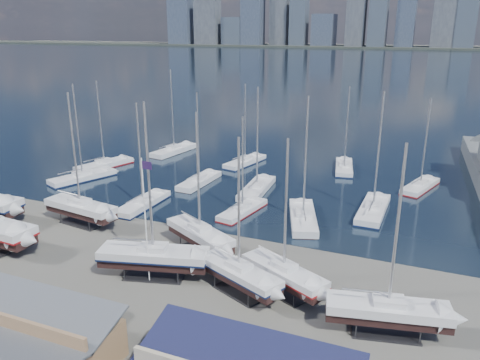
% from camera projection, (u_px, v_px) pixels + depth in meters
% --- Properties ---
extents(ground, '(1400.00, 1400.00, 0.00)m').
position_uv_depth(ground, '(149.00, 266.00, 47.04)').
color(ground, '#605E59').
rests_on(ground, ground).
extents(water, '(1400.00, 600.00, 0.40)m').
position_uv_depth(water, '(399.00, 63.00, 319.66)').
color(water, '#192C3B').
rests_on(water, ground).
extents(far_shore, '(1400.00, 80.00, 2.20)m').
position_uv_depth(far_shore, '(417.00, 48.00, 547.88)').
color(far_shore, '#2D332D').
rests_on(far_shore, ground).
extents(skyline, '(639.14, 43.80, 107.69)m').
position_uv_depth(skyline, '(414.00, 13.00, 533.48)').
color(skyline, '#475166').
rests_on(skyline, far_shore).
extents(shed_grey, '(12.60, 8.40, 4.17)m').
position_uv_depth(shed_grey, '(20.00, 342.00, 32.30)').
color(shed_grey, '#8C6B4C').
rests_on(shed_grey, ground).
extents(sailboat_cradle_2, '(10.05, 4.03, 15.96)m').
position_uv_depth(sailboat_cradle_2, '(81.00, 208.00, 56.54)').
color(sailboat_cradle_2, '#2D2D33').
rests_on(sailboat_cradle_2, ground).
extents(sailboat_cradle_3, '(10.87, 5.51, 16.85)m').
position_uv_depth(sailboat_cradle_3, '(154.00, 257.00, 44.42)').
color(sailboat_cradle_3, '#2D2D33').
rests_on(sailboat_cradle_3, ground).
extents(sailboat_cradle_4, '(9.29, 6.60, 15.04)m').
position_uv_depth(sailboat_cradle_4, '(200.00, 234.00, 49.46)').
color(sailboat_cradle_4, '#2D2D33').
rests_on(sailboat_cradle_4, ground).
extents(sailboat_cradle_5, '(9.08, 5.87, 14.42)m').
position_uv_depth(sailboat_cradle_5, '(239.00, 273.00, 41.62)').
color(sailboat_cradle_5, '#2D2D33').
rests_on(sailboat_cradle_5, ground).
extents(sailboat_cradle_6, '(8.92, 6.14, 14.29)m').
position_uv_depth(sailboat_cradle_6, '(284.00, 273.00, 41.64)').
color(sailboat_cradle_6, '#2D2D33').
rests_on(sailboat_cradle_6, ground).
extents(sailboat_cradle_7, '(9.70, 4.51, 15.34)m').
position_uv_depth(sailboat_cradle_7, '(388.00, 311.00, 36.01)').
color(sailboat_cradle_7, '#2D2D33').
rests_on(sailboat_cradle_7, ground).
extents(sailboat_moored_0, '(6.64, 10.82, 15.68)m').
position_uv_depth(sailboat_moored_0, '(83.00, 178.00, 73.49)').
color(sailboat_moored_0, black).
rests_on(sailboat_moored_0, water).
extents(sailboat_moored_1, '(5.99, 10.65, 15.36)m').
position_uv_depth(sailboat_moored_1, '(104.00, 166.00, 80.23)').
color(sailboat_moored_1, black).
rests_on(sailboat_moored_1, water).
extents(sailboat_moored_2, '(4.67, 11.19, 16.39)m').
position_uv_depth(sailboat_moored_2, '(174.00, 151.00, 89.50)').
color(sailboat_moored_2, black).
rests_on(sailboat_moored_2, water).
extents(sailboat_moored_3, '(2.85, 9.80, 14.60)m').
position_uv_depth(sailboat_moored_3, '(143.00, 205.00, 62.56)').
color(sailboat_moored_3, black).
rests_on(sailboat_moored_3, water).
extents(sailboat_moored_4, '(3.14, 9.77, 14.59)m').
position_uv_depth(sailboat_moored_4, '(199.00, 182.00, 71.74)').
color(sailboat_moored_4, black).
rests_on(sailboat_moored_4, water).
extents(sailboat_moored_5, '(4.82, 10.16, 14.65)m').
position_uv_depth(sailboat_moored_5, '(245.00, 163.00, 82.03)').
color(sailboat_moored_5, black).
rests_on(sailboat_moored_5, water).
extents(sailboat_moored_6, '(3.99, 9.11, 13.17)m').
position_uv_depth(sailboat_moored_6, '(243.00, 211.00, 60.34)').
color(sailboat_moored_6, black).
rests_on(sailboat_moored_6, water).
extents(sailboat_moored_7, '(3.62, 10.70, 15.90)m').
position_uv_depth(sailboat_moored_7, '(257.00, 190.00, 68.30)').
color(sailboat_moored_7, black).
rests_on(sailboat_moored_7, water).
extents(sailboat_moored_8, '(4.53, 10.15, 14.66)m').
position_uv_depth(sailboat_moored_8, '(344.00, 168.00, 78.74)').
color(sailboat_moored_8, black).
rests_on(sailboat_moored_8, water).
extents(sailboat_moored_9, '(6.23, 11.12, 16.18)m').
position_uv_depth(sailboat_moored_9, '(303.00, 219.00, 57.78)').
color(sailboat_moored_9, black).
rests_on(sailboat_moored_9, water).
extents(sailboat_moored_10, '(3.32, 11.02, 16.37)m').
position_uv_depth(sailboat_moored_10, '(373.00, 211.00, 60.31)').
color(sailboat_moored_10, black).
rests_on(sailboat_moored_10, water).
extents(sailboat_moored_11, '(5.45, 9.76, 14.06)m').
position_uv_depth(sailboat_moored_11, '(420.00, 187.00, 69.39)').
color(sailboat_moored_11, black).
rests_on(sailboat_moored_11, water).
extents(car_b, '(4.32, 1.84, 1.38)m').
position_uv_depth(car_b, '(72.00, 315.00, 37.74)').
color(car_b, gray).
rests_on(car_b, ground).
extents(car_c, '(3.06, 5.44, 1.43)m').
position_uv_depth(car_c, '(92.00, 321.00, 36.98)').
color(car_c, gray).
rests_on(car_c, ground).
extents(car_d, '(2.75, 5.24, 1.45)m').
position_uv_depth(car_d, '(209.00, 350.00, 33.68)').
color(car_d, gray).
rests_on(car_d, ground).
extents(flagpole, '(1.07, 0.12, 12.09)m').
position_uv_depth(flagpole, '(146.00, 213.00, 41.98)').
color(flagpole, white).
rests_on(flagpole, ground).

